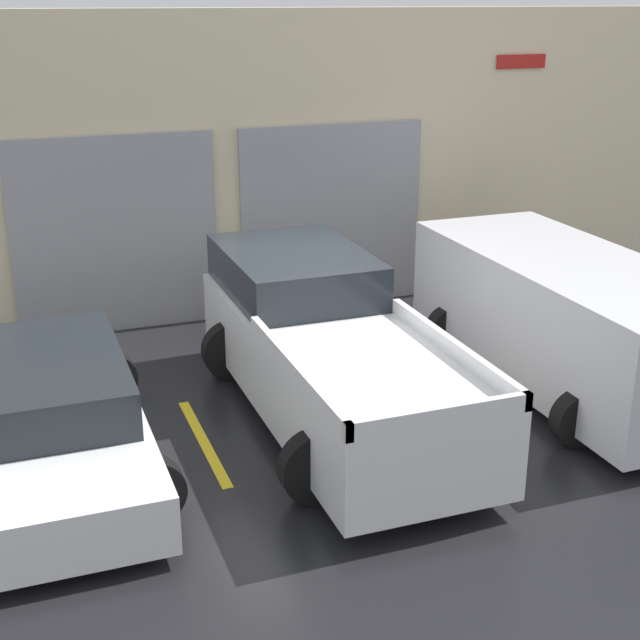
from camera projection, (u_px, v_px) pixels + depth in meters
name	position (u px, v px, depth m)	size (l,w,h in m)	color
ground_plane	(305.00, 386.00, 11.57)	(28.00, 28.00, 0.00)	black
shophouse_building	(233.00, 168.00, 13.69)	(17.41, 0.68, 4.61)	beige
pickup_truck	(327.00, 349.00, 10.59)	(2.42, 5.30, 1.72)	white
sedan_white	(53.00, 416.00, 9.43)	(2.20, 4.58, 1.22)	white
sedan_side	(568.00, 317.00, 11.38)	(2.37, 4.93, 1.67)	silver
parking_stripe_left	(204.00, 441.00, 10.12)	(0.12, 2.20, 0.01)	gold
parking_stripe_centre	(453.00, 400.00, 11.16)	(0.12, 2.20, 0.01)	gold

